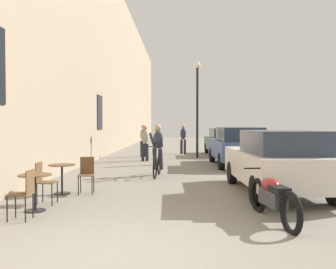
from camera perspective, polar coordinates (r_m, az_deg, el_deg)
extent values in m
plane|color=gray|center=(5.05, -7.24, -18.00)|extent=(88.00, 88.00, 0.00)
cube|color=tan|center=(19.52, -11.04, 12.39)|extent=(0.50, 68.00, 10.76)
cube|color=black|center=(18.58, -10.55, 3.40)|extent=(0.04, 1.10, 1.70)
cylinder|color=black|center=(7.77, -19.91, -11.04)|extent=(0.40, 0.40, 0.02)
cylinder|color=black|center=(7.70, -19.94, -8.52)|extent=(0.05, 0.05, 0.67)
cylinder|color=brown|center=(7.65, -19.96, -5.93)|extent=(0.64, 0.64, 0.02)
cylinder|color=black|center=(8.42, -16.81, -8.54)|extent=(0.02, 0.02, 0.45)
cylinder|color=black|center=(8.12, -17.58, -8.92)|extent=(0.02, 0.02, 0.45)
cylinder|color=black|center=(8.54, -18.87, -8.43)|extent=(0.02, 0.02, 0.45)
cylinder|color=black|center=(8.24, -19.71, -8.79)|extent=(0.02, 0.02, 0.45)
cube|color=brown|center=(8.29, -18.25, -7.07)|extent=(0.39, 0.39, 0.02)
cube|color=brown|center=(8.33, -19.43, -5.52)|extent=(0.03, 0.34, 0.42)
cylinder|color=black|center=(7.04, -23.71, -10.60)|extent=(0.02, 0.02, 0.45)
cylinder|color=black|center=(7.33, -22.59, -10.11)|extent=(0.02, 0.02, 0.45)
cylinder|color=black|center=(6.91, -21.26, -10.80)|extent=(0.02, 0.02, 0.45)
cylinder|color=black|center=(7.20, -20.22, -10.29)|extent=(0.02, 0.02, 0.45)
cube|color=brown|center=(7.07, -21.97, -8.58)|extent=(0.38, 0.38, 0.02)
cube|color=brown|center=(6.97, -20.62, -6.89)|extent=(0.02, 0.34, 0.42)
cylinder|color=black|center=(9.44, -16.12, -8.77)|extent=(0.40, 0.40, 0.02)
cylinder|color=black|center=(9.39, -16.13, -6.69)|extent=(0.05, 0.05, 0.67)
cylinder|color=brown|center=(9.34, -16.15, -4.56)|extent=(0.64, 0.64, 0.02)
cylinder|color=black|center=(9.06, -11.71, -7.80)|extent=(0.02, 0.02, 0.45)
cylinder|color=black|center=(9.11, -13.74, -7.76)|extent=(0.02, 0.02, 0.45)
cylinder|color=black|center=(9.38, -11.45, -7.48)|extent=(0.02, 0.02, 0.45)
cylinder|color=black|center=(9.43, -13.42, -7.45)|extent=(0.02, 0.02, 0.45)
cube|color=brown|center=(9.21, -12.59, -6.18)|extent=(0.42, 0.42, 0.02)
cube|color=brown|center=(9.36, -12.44, -4.70)|extent=(0.34, 0.06, 0.42)
torus|color=black|center=(11.56, -2.06, -5.23)|extent=(0.10, 0.71, 0.71)
torus|color=black|center=(12.59, -1.39, -4.67)|extent=(0.10, 0.71, 0.71)
cylinder|color=black|center=(12.47, -1.44, -3.42)|extent=(0.05, 0.22, 0.58)
cylinder|color=black|center=(11.96, -1.76, -2.02)|extent=(0.10, 0.82, 0.14)
cylinder|color=black|center=(11.55, -2.05, -3.57)|extent=(0.04, 0.09, 0.67)
cylinder|color=black|center=(12.09, -1.70, -4.74)|extent=(0.11, 1.00, 0.12)
cylinder|color=black|center=(11.55, -2.03, -1.90)|extent=(0.52, 0.07, 0.03)
ellipsoid|color=black|center=(12.36, -1.50, -2.00)|extent=(0.12, 0.24, 0.06)
ellipsoid|color=#2D3342|center=(12.27, -1.55, -0.74)|extent=(0.37, 0.37, 0.59)
sphere|color=tan|center=(12.22, -1.57, 1.10)|extent=(0.22, 0.22, 0.22)
cylinder|color=#26262D|center=(12.22, -1.13, -3.83)|extent=(0.16, 0.40, 0.75)
cylinder|color=#26262D|center=(12.25, -2.06, -3.82)|extent=(0.16, 0.40, 0.75)
cylinder|color=#2D3342|center=(11.86, -1.11, -0.85)|extent=(0.13, 0.75, 0.48)
cylinder|color=#2D3342|center=(11.90, -2.48, -0.84)|extent=(0.16, 0.75, 0.48)
cylinder|color=#26262D|center=(15.44, -1.28, -3.32)|extent=(0.14, 0.14, 0.77)
cylinder|color=#26262D|center=(15.44, -2.02, -3.33)|extent=(0.14, 0.14, 0.77)
ellipsoid|color=#2D3342|center=(15.39, -1.65, -0.76)|extent=(0.36, 0.26, 0.61)
sphere|color=brown|center=(15.38, -1.65, 0.74)|extent=(0.22, 0.22, 0.22)
cylinder|color=#26262D|center=(17.07, -3.27, -2.80)|extent=(0.14, 0.14, 0.81)
cylinder|color=#26262D|center=(17.06, -3.94, -2.80)|extent=(0.14, 0.14, 0.81)
ellipsoid|color=#9E9384|center=(17.03, -3.61, -0.36)|extent=(0.37, 0.29, 0.64)
sphere|color=#A57A5B|center=(17.02, -3.61, 1.05)|extent=(0.22, 0.22, 0.22)
cylinder|color=#26262D|center=(19.47, -3.53, -2.24)|extent=(0.14, 0.14, 0.83)
cylinder|color=#26262D|center=(19.47, -4.12, -2.24)|extent=(0.14, 0.14, 0.83)
ellipsoid|color=gray|center=(19.43, -3.83, -0.04)|extent=(0.37, 0.28, 0.66)
sphere|color=tan|center=(19.43, -3.84, 1.22)|extent=(0.22, 0.22, 0.22)
cylinder|color=#26262D|center=(21.38, 2.10, -1.89)|extent=(0.14, 0.14, 0.84)
cylinder|color=#26262D|center=(21.36, 2.63, -1.89)|extent=(0.14, 0.14, 0.84)
ellipsoid|color=#2D3342|center=(21.34, 2.37, 0.13)|extent=(0.36, 0.27, 0.67)
sphere|color=tan|center=(21.33, 2.37, 1.29)|extent=(0.22, 0.22, 0.22)
cylinder|color=black|center=(18.85, 4.57, 3.37)|extent=(0.12, 0.12, 4.60)
sphere|color=silver|center=(19.09, 4.58, 10.71)|extent=(0.32, 0.32, 0.32)
cube|color=beige|center=(9.51, 16.35, -4.69)|extent=(1.95, 4.42, 0.71)
cube|color=#283342|center=(8.96, 17.34, -1.10)|extent=(1.59, 2.40, 0.53)
cylinder|color=black|center=(10.75, 9.91, -5.84)|extent=(0.22, 0.64, 0.63)
cylinder|color=black|center=(11.16, 18.28, -5.63)|extent=(0.22, 0.64, 0.63)
cylinder|color=black|center=(7.97, 13.60, -8.44)|extent=(0.22, 0.64, 0.63)
cylinder|color=black|center=(8.51, 24.51, -7.90)|extent=(0.22, 0.64, 0.63)
cube|color=#384C84|center=(15.51, 10.59, -2.22)|extent=(1.97, 4.51, 0.73)
cube|color=#283342|center=(14.95, 10.98, 0.07)|extent=(1.62, 2.45, 0.54)
cylinder|color=black|center=(16.86, 6.86, -3.14)|extent=(0.22, 0.65, 0.64)
cylinder|color=black|center=(17.14, 12.45, -3.09)|extent=(0.22, 0.65, 0.64)
cylinder|color=black|center=(13.95, 8.29, -4.12)|extent=(0.22, 0.65, 0.64)
cylinder|color=black|center=(14.29, 14.99, -4.02)|extent=(0.22, 0.65, 0.64)
cube|color=#23512D|center=(20.70, 8.62, -1.38)|extent=(1.88, 4.27, 0.69)
cube|color=#283342|center=(20.18, 8.85, 0.24)|extent=(1.54, 2.32, 0.51)
cylinder|color=black|center=(22.00, 6.02, -2.10)|extent=(0.22, 0.61, 0.61)
cylinder|color=black|center=(22.22, 10.10, -2.08)|extent=(0.22, 0.61, 0.61)
cylinder|color=black|center=(19.23, 6.91, -2.62)|extent=(0.22, 0.61, 0.61)
cylinder|color=black|center=(19.49, 11.56, -2.59)|extent=(0.22, 0.61, 0.61)
torus|color=black|center=(7.48, 13.77, -9.21)|extent=(0.19, 0.70, 0.69)
torus|color=black|center=(6.17, 18.57, -11.55)|extent=(0.20, 0.71, 0.70)
cube|color=#333338|center=(6.80, 15.94, -9.45)|extent=(0.35, 0.79, 0.28)
ellipsoid|color=maroon|center=(6.85, 15.63, -7.50)|extent=(0.35, 0.55, 0.24)
cube|color=black|center=(6.51, 16.91, -8.16)|extent=(0.30, 0.47, 0.10)
cylinder|color=black|center=(7.30, 14.07, -5.11)|extent=(0.62, 0.12, 0.03)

